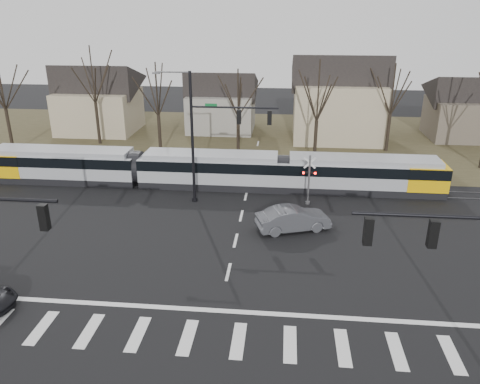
{
  "coord_description": "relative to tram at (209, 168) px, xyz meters",
  "views": [
    {
      "loc": [
        3.01,
        -21.62,
        14.44
      ],
      "look_at": [
        0.0,
        9.0,
        2.3
      ],
      "focal_mm": 35.0,
      "sensor_mm": 36.0,
      "label": 1
    }
  ],
  "objects": [
    {
      "name": "house_d",
      "position": [
        27.34,
        19.0,
        2.35
      ],
      "size": [
        8.64,
        7.56,
        7.65
      ],
      "color": "brown",
      "rests_on": "ground"
    },
    {
      "name": "lane_dashes",
      "position": [
        3.34,
        -0.0,
        -1.62
      ],
      "size": [
        0.18,
        30.0,
        0.01
      ],
      "color": "silver",
      "rests_on": "ground"
    },
    {
      "name": "tree_row",
      "position": [
        5.34,
        10.0,
        3.38
      ],
      "size": [
        59.2,
        7.2,
        10.0
      ],
      "color": "black",
      "rests_on": "ground"
    },
    {
      "name": "sedan",
      "position": [
        7.13,
        -8.0,
        -0.78
      ],
      "size": [
        4.97,
        6.22,
        1.68
      ],
      "primitive_type": "imported",
      "rotation": [
        0.0,
        0.0,
        1.91
      ],
      "color": "#47494E",
      "rests_on": "ground"
    },
    {
      "name": "stop_line",
      "position": [
        3.34,
        -17.8,
        -1.62
      ],
      "size": [
        28.0,
        0.35,
        0.01
      ],
      "primitive_type": "cube",
      "color": "silver",
      "rests_on": "ground"
    },
    {
      "name": "rail_crossing_signal",
      "position": [
        8.34,
        -3.21,
        0.26
      ],
      "size": [
        1.08,
        0.36,
        4.0
      ],
      "color": "#59595B",
      "rests_on": "ground"
    },
    {
      "name": "rail_pair",
      "position": [
        3.34,
        -0.2,
        -1.59
      ],
      "size": [
        90.0,
        1.52,
        0.06
      ],
      "color": "#59595E",
      "rests_on": "ground"
    },
    {
      "name": "tram",
      "position": [
        0.0,
        0.0,
        0.0
      ],
      "size": [
        39.32,
        2.92,
        2.98
      ],
      "color": "gray",
      "rests_on": "ground"
    },
    {
      "name": "signal_pole_near_right",
      "position": [
        13.45,
        -22.0,
        3.54
      ],
      "size": [
        6.72,
        0.44,
        8.0
      ],
      "color": "black",
      "rests_on": "ground"
    },
    {
      "name": "crosswalk",
      "position": [
        3.34,
        -20.0,
        -1.62
      ],
      "size": [
        27.0,
        2.6,
        0.01
      ],
      "color": "silver",
      "rests_on": "ground"
    },
    {
      "name": "house_b",
      "position": [
        -1.66,
        20.0,
        2.35
      ],
      "size": [
        8.64,
        7.56,
        7.65
      ],
      "color": "gray",
      "rests_on": "ground"
    },
    {
      "name": "house_c",
      "position": [
        12.34,
        17.0,
        3.61
      ],
      "size": [
        10.8,
        8.64,
        10.1
      ],
      "color": "tan",
      "rests_on": "ground"
    },
    {
      "name": "grass_verge",
      "position": [
        3.34,
        16.0,
        -1.62
      ],
      "size": [
        140.0,
        28.0,
        0.01
      ],
      "primitive_type": "cube",
      "color": "#38331E",
      "rests_on": "ground"
    },
    {
      "name": "signal_pole_far",
      "position": [
        0.93,
        -3.5,
        4.08
      ],
      "size": [
        9.28,
        0.44,
        10.2
      ],
      "color": "black",
      "rests_on": "ground"
    },
    {
      "name": "house_a",
      "position": [
        -16.66,
        18.0,
        2.84
      ],
      "size": [
        9.72,
        8.64,
        8.6
      ],
      "color": "tan",
      "rests_on": "ground"
    },
    {
      "name": "ground",
      "position": [
        3.34,
        -16.0,
        -1.62
      ],
      "size": [
        140.0,
        140.0,
        0.0
      ],
      "primitive_type": "plane",
      "color": "black"
    }
  ]
}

